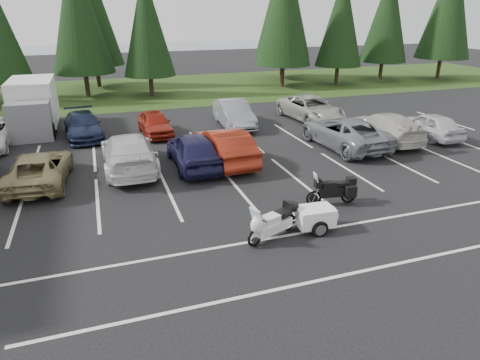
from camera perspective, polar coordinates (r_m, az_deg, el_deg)
name	(u,v)px	position (r m, az deg, el deg)	size (l,w,h in m)	color
ground	(231,196)	(16.54, -1.24, -2.21)	(120.00, 120.00, 0.00)	black
grass_strip	(148,91)	(39.25, -12.14, 11.59)	(80.00, 16.00, 0.01)	#203410
lake_water	(148,55)	(70.24, -12.21, 16.00)	(70.00, 50.00, 0.02)	slate
box_truck	(32,107)	(27.64, -25.95, 8.69)	(2.40, 5.60, 2.90)	silver
stall_markings	(217,178)	(18.31, -3.14, 0.24)	(32.00, 16.00, 0.01)	silver
conifer_4	(77,11)	(37.30, -20.87, 20.30)	(4.80, 4.80, 11.17)	#332316
conifer_5	(147,23)	(36.29, -12.36, 19.72)	(4.14, 4.14, 9.63)	#332316
conifer_6	(285,8)	(40.06, 6.00, 21.80)	(4.93, 4.93, 11.48)	#332316
conifer_7	(341,19)	(42.37, 13.36, 20.15)	(4.27, 4.27, 9.94)	#332316
conifer_8	(387,14)	(46.11, 19.07, 20.14)	(4.53, 4.53, 10.56)	#332316
conifer_9	(449,4)	(48.96, 26.15, 20.29)	(5.19, 5.19, 12.10)	#332316
conifer_back_b	(90,8)	(41.90, -19.39, 20.86)	(4.97, 4.97, 11.58)	#332316
conifer_back_c	(284,0)	(45.17, 5.89, 22.81)	(5.50, 5.50, 12.81)	#332316
car_near_2	(39,168)	(19.33, -25.20, 1.40)	(2.22, 4.81, 1.34)	olive
car_near_3	(129,152)	(19.73, -14.64, 3.64)	(2.26, 5.55, 1.61)	silver
car_near_4	(193,150)	(19.50, -6.23, 4.02)	(1.89, 4.71, 1.60)	#19183D
car_near_5	(225,146)	(19.96, -2.07, 4.59)	(1.72, 4.92, 1.62)	maroon
car_near_6	(344,132)	(22.93, 13.73, 6.21)	(2.61, 5.65, 1.57)	slate
car_near_7	(384,127)	(24.67, 18.65, 6.73)	(2.14, 5.27, 1.53)	beige
car_near_8	(430,125)	(26.21, 24.00, 6.70)	(1.67, 4.15, 1.41)	silver
car_far_1	(83,126)	(25.58, -20.20, 6.83)	(1.88, 4.63, 1.34)	#161F39
car_far_2	(155,123)	(25.02, -11.26, 7.43)	(1.57, 3.91, 1.33)	maroon
car_far_3	(234,114)	(26.32, -0.81, 8.84)	(1.66, 4.77, 1.57)	gray
car_far_4	(311,108)	(28.26, 9.42, 9.40)	(2.50, 5.41, 1.50)	#A3A296
touring_motorcycle	(273,220)	(13.41, 4.39, -5.33)	(2.31, 0.71, 1.28)	silver
cargo_trailer	(315,219)	(14.18, 9.91, -5.10)	(1.74, 0.98, 0.80)	white
adventure_motorcycle	(332,188)	(15.99, 12.17, -1.05)	(2.16, 0.75, 1.31)	black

